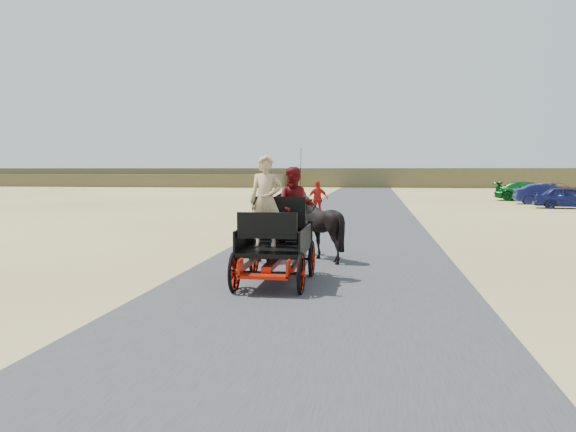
# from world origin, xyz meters

# --- Properties ---
(ground) EXTENTS (140.00, 140.00, 0.00)m
(ground) POSITION_xyz_m (0.00, 0.00, 0.00)
(ground) COLOR tan
(road) EXTENTS (6.00, 140.00, 0.01)m
(road) POSITION_xyz_m (0.00, 0.00, 0.01)
(road) COLOR #38383A
(road) RESTS_ON ground
(ridge_far) EXTENTS (140.00, 6.00, 2.40)m
(ridge_far) POSITION_xyz_m (0.00, 62.00, 1.20)
(ridge_far) COLOR brown
(ridge_far) RESTS_ON ground
(ridge_near) EXTENTS (40.00, 4.00, 1.60)m
(ridge_near) POSITION_xyz_m (-30.00, 58.00, 0.80)
(ridge_near) COLOR brown
(ridge_near) RESTS_ON ground
(carriage) EXTENTS (1.30, 2.40, 0.72)m
(carriage) POSITION_xyz_m (-0.81, -0.01, 0.36)
(carriage) COLOR black
(carriage) RESTS_ON ground
(horse_left) EXTENTS (0.91, 2.01, 1.70)m
(horse_left) POSITION_xyz_m (-1.36, 2.99, 0.85)
(horse_left) COLOR black
(horse_left) RESTS_ON ground
(horse_right) EXTENTS (1.37, 1.54, 1.70)m
(horse_right) POSITION_xyz_m (-0.26, 2.99, 0.85)
(horse_right) COLOR black
(horse_right) RESTS_ON ground
(driver_man) EXTENTS (0.66, 0.43, 1.80)m
(driver_man) POSITION_xyz_m (-1.01, 0.04, 1.62)
(driver_man) COLOR tan
(driver_man) RESTS_ON carriage
(passenger_woman) EXTENTS (0.77, 0.60, 1.58)m
(passenger_woman) POSITION_xyz_m (-0.51, 0.59, 1.51)
(passenger_woman) COLOR #660C0F
(passenger_woman) RESTS_ON carriage
(pedestrian) EXTENTS (1.09, 0.82, 1.73)m
(pedestrian) POSITION_xyz_m (-1.54, 15.34, 0.86)
(pedestrian) COLOR red
(pedestrian) RESTS_ON ground
(car_a) EXTENTS (3.89, 2.05, 1.26)m
(car_a) POSITION_xyz_m (12.08, 23.41, 0.63)
(car_a) COLOR navy
(car_a) RESTS_ON ground
(car_b) EXTENTS (4.14, 1.70, 1.34)m
(car_b) POSITION_xyz_m (12.10, 27.46, 0.67)
(car_b) COLOR navy
(car_b) RESTS_ON ground
(car_c) EXTENTS (5.15, 3.71, 1.38)m
(car_c) POSITION_xyz_m (11.97, 30.98, 0.69)
(car_c) COLOR #0C4C19
(car_c) RESTS_ON ground
(car_d) EXTENTS (4.69, 3.59, 1.18)m
(car_d) POSITION_xyz_m (15.83, 38.00, 0.59)
(car_d) COLOR brown
(car_d) RESTS_ON ground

